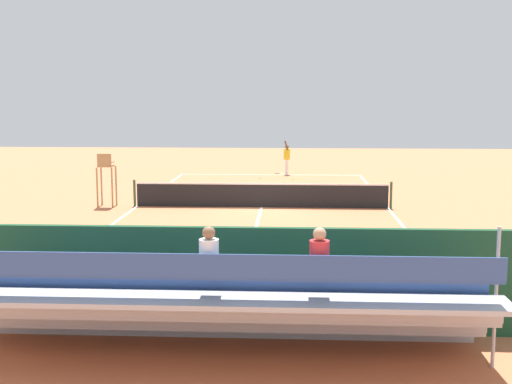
% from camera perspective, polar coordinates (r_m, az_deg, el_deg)
% --- Properties ---
extents(ground_plane, '(60.00, 60.00, 0.00)m').
position_cam_1_polar(ground_plane, '(26.45, 0.47, -1.33)').
color(ground_plane, '#CC7047').
extents(court_line_markings, '(10.10, 22.20, 0.01)m').
position_cam_1_polar(court_line_markings, '(26.48, 0.47, -1.31)').
color(court_line_markings, white).
rests_on(court_line_markings, ground).
extents(tennis_net, '(10.30, 0.10, 1.07)m').
position_cam_1_polar(tennis_net, '(26.37, 0.47, -0.25)').
color(tennis_net, black).
rests_on(tennis_net, ground).
extents(backdrop_wall, '(18.00, 0.16, 2.00)m').
position_cam_1_polar(backdrop_wall, '(12.58, -2.49, -7.48)').
color(backdrop_wall, '#1E4C2D').
rests_on(backdrop_wall, ground).
extents(bleacher_stand, '(9.06, 2.40, 2.48)m').
position_cam_1_polar(bleacher_stand, '(11.33, -2.84, -9.72)').
color(bleacher_stand, '#B2B2B7').
rests_on(bleacher_stand, ground).
extents(umpire_chair, '(0.67, 0.67, 2.14)m').
position_cam_1_polar(umpire_chair, '(27.12, -12.74, 1.52)').
color(umpire_chair, '#A88456').
rests_on(umpire_chair, ground).
extents(courtside_bench, '(1.80, 0.40, 0.93)m').
position_cam_1_polar(courtside_bench, '(13.53, 12.54, -8.49)').
color(courtside_bench, '#33383D').
rests_on(courtside_bench, ground).
extents(equipment_bag, '(0.90, 0.36, 0.36)m').
position_cam_1_polar(equipment_bag, '(13.36, 6.23, -10.25)').
color(equipment_bag, '#334C8C').
rests_on(equipment_bag, ground).
extents(tennis_player, '(0.41, 0.55, 1.93)m').
position_cam_1_polar(tennis_player, '(37.39, 2.66, 3.06)').
color(tennis_player, white).
rests_on(tennis_player, ground).
extents(tennis_racket, '(0.58, 0.34, 0.03)m').
position_cam_1_polar(tennis_racket, '(37.81, 2.20, 1.60)').
color(tennis_racket, black).
rests_on(tennis_racket, ground).
extents(tennis_ball_near, '(0.07, 0.07, 0.07)m').
position_cam_1_polar(tennis_ball_near, '(35.58, 0.37, 1.21)').
color(tennis_ball_near, '#CCDB33').
rests_on(tennis_ball_near, ground).
extents(tennis_ball_far, '(0.07, 0.07, 0.07)m').
position_cam_1_polar(tennis_ball_far, '(35.16, 3.18, 1.11)').
color(tennis_ball_far, '#CCDB33').
rests_on(tennis_ball_far, ground).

